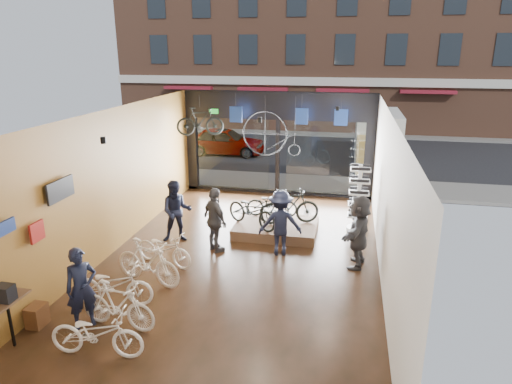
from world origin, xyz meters
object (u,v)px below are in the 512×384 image
(box_truck, at_px, (378,141))
(customer_1, at_px, (177,211))
(customer_2, at_px, (215,220))
(floor_bike_3, at_px, (148,262))
(floor_bike_1, at_px, (118,305))
(customer_3, at_px, (280,223))
(customer_5, at_px, (358,231))
(hung_bike, at_px, (200,121))
(street_car, at_px, (224,141))
(display_bike_mid, at_px, (289,207))
(display_bike_left, at_px, (252,211))
(penny_farthing, at_px, (274,135))
(display_platform, at_px, (276,228))
(floor_bike_0, at_px, (97,333))
(floor_bike_2, at_px, (113,285))
(sunglasses_rack, at_px, (359,198))
(customer_0, at_px, (82,288))
(display_bike_right, at_px, (272,204))
(floor_bike_4, at_px, (164,249))

(box_truck, height_order, customer_1, box_truck)
(customer_1, height_order, customer_2, customer_2)
(floor_bike_3, xyz_separation_m, customer_2, (1.03, 2.02, 0.36))
(floor_bike_1, height_order, customer_2, customer_2)
(customer_3, bearing_deg, customer_5, 159.73)
(floor_bike_1, xyz_separation_m, customer_2, (0.86, 3.81, 0.40))
(floor_bike_3, height_order, hung_bike, hung_bike)
(floor_bike_1, bearing_deg, street_car, 14.68)
(street_car, bearing_deg, display_bike_mid, -154.51)
(display_bike_left, xyz_separation_m, customer_2, (-0.74, -1.23, 0.10))
(display_bike_mid, xyz_separation_m, penny_farthing, (-0.86, 2.33, 1.67))
(display_platform, height_order, customer_2, customer_2)
(penny_farthing, bearing_deg, display_bike_mid, -69.80)
(floor_bike_0, height_order, hung_bike, hung_bike)
(box_truck, bearing_deg, customer_3, -106.00)
(floor_bike_2, bearing_deg, sunglasses_rack, -50.41)
(display_bike_mid, height_order, customer_3, customer_3)
(street_car, bearing_deg, customer_0, -174.89)
(floor_bike_2, height_order, customer_1, customer_1)
(customer_2, relative_size, customer_3, 1.01)
(floor_bike_2, xyz_separation_m, display_bike_right, (2.54, 5.20, 0.25))
(street_car, relative_size, customer_1, 2.32)
(display_bike_left, relative_size, sunglasses_rack, 0.91)
(floor_bike_1, xyz_separation_m, display_bike_mid, (2.63, 5.47, 0.34))
(sunglasses_rack, bearing_deg, customer_5, -82.97)
(floor_bike_1, bearing_deg, box_truck, -14.20)
(floor_bike_1, height_order, customer_0, customer_0)
(floor_bike_0, relative_size, customer_2, 0.96)
(street_car, bearing_deg, display_bike_right, -156.33)
(display_platform, distance_m, display_bike_mid, 0.78)
(floor_bike_3, bearing_deg, customer_5, -52.56)
(customer_5, xyz_separation_m, sunglasses_rack, (0.02, 2.38, 0.09))
(box_truck, height_order, customer_0, box_truck)
(display_bike_left, height_order, penny_farthing, penny_farthing)
(floor_bike_0, distance_m, floor_bike_4, 3.64)
(display_bike_right, height_order, customer_3, customer_3)
(floor_bike_3, bearing_deg, customer_3, -35.77)
(customer_2, bearing_deg, box_truck, -70.67)
(box_truck, relative_size, floor_bike_3, 3.41)
(floor_bike_2, bearing_deg, box_truck, -30.47)
(floor_bike_1, height_order, floor_bike_4, floor_bike_1)
(street_car, xyz_separation_m, sunglasses_rack, (6.68, -9.25, 0.32))
(floor_bike_3, xyz_separation_m, sunglasses_rack, (4.78, 4.29, 0.49))
(floor_bike_1, relative_size, display_bike_right, 1.05)
(display_bike_left, bearing_deg, penny_farthing, 29.06)
(customer_1, bearing_deg, sunglasses_rack, 0.33)
(box_truck, relative_size, display_bike_left, 3.28)
(hung_bike, bearing_deg, floor_bike_2, 163.70)
(floor_bike_1, xyz_separation_m, display_bike_right, (2.03, 5.98, 0.22))
(customer_2, height_order, customer_5, customer_5)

